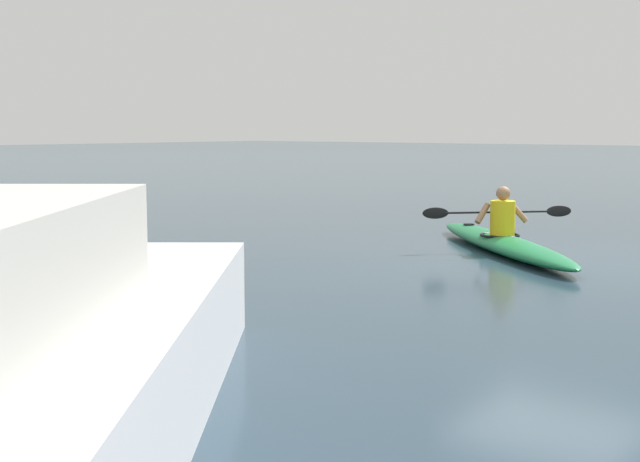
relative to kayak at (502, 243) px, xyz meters
name	(u,v)px	position (x,y,z in m)	size (l,w,h in m)	color
ground_plane	(556,259)	(-0.93, 0.17, -0.13)	(160.00, 160.00, 0.00)	#283D4C
kayak	(502,243)	(0.00, 0.00, 0.00)	(4.19, 3.87, 0.26)	#19723F
kayaker	(502,215)	(0.02, -0.01, 0.42)	(1.60, 1.76, 0.72)	yellow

